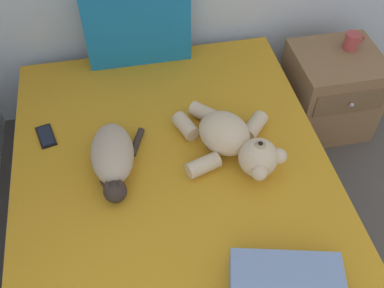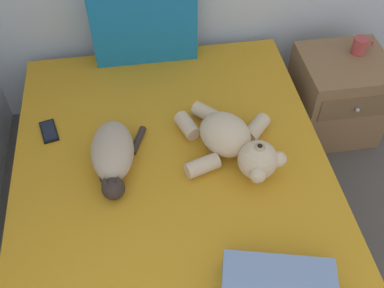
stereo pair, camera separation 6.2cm
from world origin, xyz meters
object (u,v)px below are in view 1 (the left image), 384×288
(cat, at_px, (113,157))
(teddy_bear, at_px, (233,141))
(bed, at_px, (178,215))
(mug, at_px, (352,41))
(cell_phone, at_px, (46,136))
(patterned_cushion, at_px, (137,24))
(nightstand, at_px, (330,91))

(cat, xyz_separation_m, teddy_bear, (0.54, -0.02, 0.01))
(bed, height_order, cat, cat)
(mug, bearing_deg, bed, -147.18)
(cell_phone, bearing_deg, bed, -35.34)
(patterned_cushion, distance_m, cat, 0.81)
(cell_phone, xyz_separation_m, nightstand, (1.60, 0.27, -0.23))
(cat, distance_m, teddy_bear, 0.54)
(bed, xyz_separation_m, nightstand, (1.04, 0.66, 0.02))
(teddy_bear, distance_m, cell_phone, 0.89)
(mug, bearing_deg, nightstand, -142.61)
(cat, height_order, cell_phone, cat)
(nightstand, bearing_deg, teddy_bear, -144.77)
(nightstand, bearing_deg, mug, 37.39)
(cell_phone, bearing_deg, teddy_bear, -17.66)
(bed, distance_m, teddy_bear, 0.45)
(cell_phone, bearing_deg, cat, -39.35)
(cell_phone, bearing_deg, mug, 11.07)
(mug, bearing_deg, teddy_bear, -144.55)
(bed, distance_m, cell_phone, 0.73)
(bed, height_order, teddy_bear, teddy_bear)
(bed, height_order, cell_phone, cell_phone)
(patterned_cushion, xyz_separation_m, cat, (-0.21, -0.77, -0.15))
(nightstand, relative_size, mug, 4.31)
(cat, bearing_deg, mug, 22.79)
(cell_phone, distance_m, nightstand, 1.64)
(nightstand, bearing_deg, bed, -147.57)
(cat, xyz_separation_m, cell_phone, (-0.31, 0.25, -0.07))
(teddy_bear, relative_size, cell_phone, 3.48)
(cat, relative_size, nightstand, 0.81)
(nightstand, xyz_separation_m, mug, (0.08, 0.06, 0.31))
(patterned_cushion, xyz_separation_m, mug, (1.17, -0.19, -0.14))
(bed, bearing_deg, patterned_cushion, 92.77)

